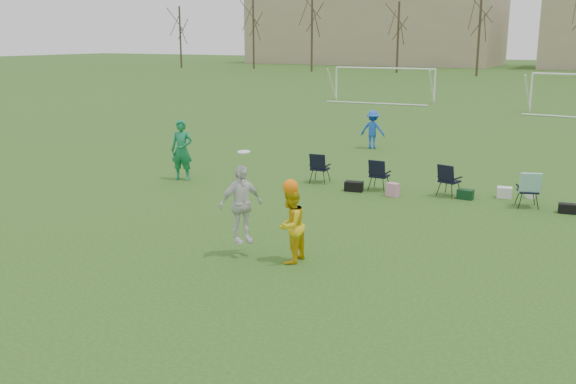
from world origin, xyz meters
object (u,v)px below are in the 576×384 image
Objects in this scene: fielder_blue at (373,130)px; goal_left at (384,75)px; fielder_green_near at (182,150)px; center_contest at (267,215)px.

fielder_blue is 0.22× the size of goal_left.
fielder_green_near is 28.21m from goal_left.
goal_left is at bearing 106.18° from center_contest.
center_contest is 34.78m from goal_left.
fielder_green_near is at bearing -88.26° from goal_left.
goal_left is at bearing -76.93° from fielder_blue.
fielder_blue is (3.28, 8.76, -0.19)m from fielder_green_near.
center_contest is (6.38, -5.39, -0.02)m from fielder_green_near.
fielder_green_near is 8.35m from center_contest.
fielder_blue is at bearing 102.36° from center_contest.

